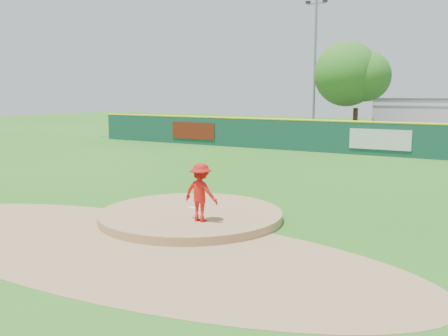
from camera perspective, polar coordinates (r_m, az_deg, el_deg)
The scene contains 12 objects.
ground at distance 15.15m, azimuth -3.81°, elevation -5.87°, with size 120.00×120.00×0.00m, color #286B19.
pitchers_mound at distance 15.15m, azimuth -3.81°, elevation -5.87°, with size 5.50×5.50×0.50m, color #9E774C.
pitching_rubber at distance 15.33m, azimuth -3.20°, elevation -4.65°, with size 0.60×0.15×0.04m, color white.
infield_dirt_arc at distance 12.87m, azimuth -11.36°, elevation -8.67°, with size 15.40×15.40×0.01m, color #9E774C.
parking_lot at distance 40.19m, azimuth 18.19°, elevation 2.88°, with size 44.00×16.00×0.02m, color #38383A.
pitcher at distance 13.77m, azimuth -2.67°, elevation -2.80°, with size 1.05×0.60×1.62m, color red.
van at distance 34.73m, azimuth 14.03°, elevation 3.45°, with size 2.47×5.36×1.49m, color silver.
fence_banners at distance 33.04m, azimuth 6.08°, elevation 3.81°, with size 16.86×0.04×1.20m.
playground_slide at distance 42.32m, azimuth -5.26°, elevation 4.70°, with size 1.08×3.04×1.68m.
outfield_fence at distance 31.37m, azimuth 14.83°, elevation 3.47°, with size 40.00×0.14×2.07m.
deciduous_tree at distance 38.54m, azimuth 14.93°, elevation 9.56°, with size 5.60×5.60×7.36m.
light_pole_left at distance 41.71m, azimuth 10.34°, elevation 11.69°, with size 1.75×0.25×11.00m.
Camera 1 is at (8.20, -12.16, 3.82)m, focal length 40.00 mm.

